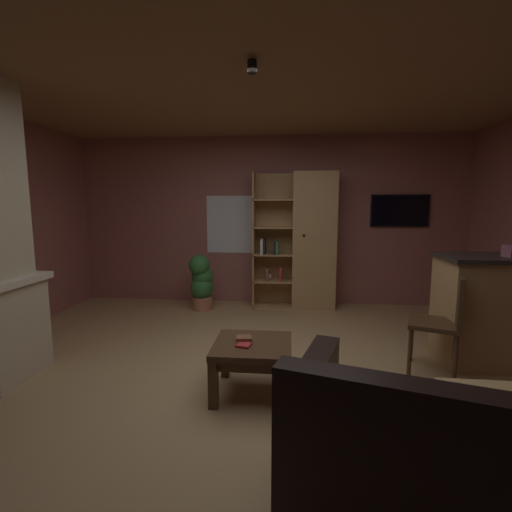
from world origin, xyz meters
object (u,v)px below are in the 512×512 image
(bookshelf_cabinet, at_px, (308,242))
(coffee_table, at_px, (253,353))
(table_book_1, at_px, (244,338))
(tissue_box, at_px, (512,251))
(leather_couch, at_px, (457,467))
(dining_chair, at_px, (444,317))
(table_book_0, at_px, (244,345))
(wall_mounted_tv, at_px, (400,211))
(potted_floor_plant, at_px, (201,281))

(bookshelf_cabinet, height_order, coffee_table, bookshelf_cabinet)
(table_book_1, bearing_deg, tissue_box, 15.79)
(leather_couch, distance_m, dining_chair, 1.76)
(table_book_0, bearing_deg, coffee_table, 50.60)
(table_book_0, bearing_deg, wall_mounted_tv, 55.52)
(coffee_table, bearing_deg, table_book_0, -129.40)
(bookshelf_cabinet, distance_m, coffee_table, 2.75)
(tissue_box, bearing_deg, leather_couch, -123.83)
(tissue_box, bearing_deg, dining_chair, -162.49)
(table_book_1, relative_size, wall_mounted_tv, 0.15)
(leather_couch, bearing_deg, table_book_0, 137.02)
(coffee_table, xyz_separation_m, dining_chair, (1.68, 0.50, 0.19))
(table_book_0, height_order, wall_mounted_tv, wall_mounted_tv)
(tissue_box, bearing_deg, wall_mounted_tv, 100.58)
(potted_floor_plant, distance_m, wall_mounted_tv, 3.14)
(table_book_0, distance_m, dining_chair, 1.84)
(bookshelf_cabinet, relative_size, wall_mounted_tv, 2.39)
(potted_floor_plant, bearing_deg, wall_mounted_tv, 9.38)
(potted_floor_plant, xyz_separation_m, wall_mounted_tv, (2.92, 0.48, 1.03))
(wall_mounted_tv, bearing_deg, tissue_box, -79.42)
(bookshelf_cabinet, height_order, table_book_0, bookshelf_cabinet)
(tissue_box, bearing_deg, table_book_1, -164.21)
(leather_couch, height_order, dining_chair, dining_chair)
(tissue_box, height_order, table_book_0, tissue_box)
(bookshelf_cabinet, relative_size, potted_floor_plant, 2.44)
(bookshelf_cabinet, height_order, potted_floor_plant, bookshelf_cabinet)
(tissue_box, relative_size, leather_couch, 0.07)
(leather_couch, xyz_separation_m, table_book_0, (-1.15, 1.07, 0.14))
(leather_couch, distance_m, table_book_0, 1.58)
(dining_chair, bearing_deg, coffee_table, -163.53)
(leather_couch, relative_size, table_book_0, 16.23)
(table_book_0, bearing_deg, bookshelf_cabinet, 76.85)
(table_book_0, relative_size, potted_floor_plant, 0.13)
(bookshelf_cabinet, relative_size, tissue_box, 16.79)
(table_book_0, bearing_deg, dining_chair, 18.18)
(tissue_box, height_order, dining_chair, tissue_box)
(bookshelf_cabinet, height_order, dining_chair, bookshelf_cabinet)
(tissue_box, distance_m, dining_chair, 0.89)
(bookshelf_cabinet, distance_m, leather_couch, 3.86)
(tissue_box, height_order, coffee_table, tissue_box)
(leather_couch, bearing_deg, bookshelf_cabinet, 97.90)
(table_book_1, height_order, potted_floor_plant, potted_floor_plant)
(table_book_1, xyz_separation_m, dining_chair, (1.76, 0.48, 0.07))
(potted_floor_plant, bearing_deg, table_book_1, -68.24)
(bookshelf_cabinet, distance_m, wall_mounted_tv, 1.45)
(leather_couch, relative_size, table_book_1, 14.27)
(table_book_0, height_order, table_book_1, table_book_1)
(potted_floor_plant, height_order, wall_mounted_tv, wall_mounted_tv)
(dining_chair, bearing_deg, table_book_1, -164.85)
(table_book_0, bearing_deg, table_book_1, 96.08)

